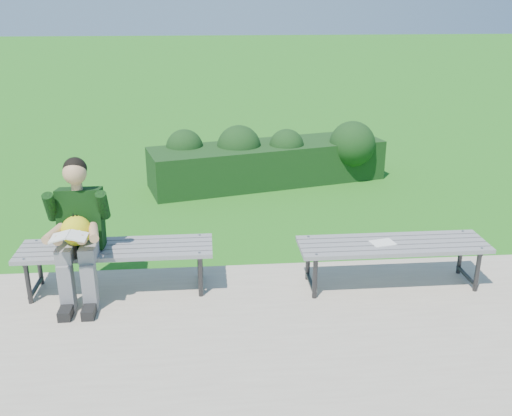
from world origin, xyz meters
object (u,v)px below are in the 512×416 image
Objects in this scene: seated_boy at (78,228)px; bench_right at (393,248)px; bench_left at (116,252)px; paper_sheet at (383,243)px; hedge at (271,158)px.

bench_right is at bearing -0.63° from seated_boy.
paper_sheet is at bearing -2.96° from bench_left.
bench_left is 1.00× the size of bench_right.
bench_right is 1.37× the size of seated_boy.
seated_boy is at bearing 179.37° from bench_right.
bench_right is (2.62, -0.13, 0.00)m from bench_left.
seated_boy reaches higher than paper_sheet.
hedge is 2.78× the size of seated_boy.
hedge is 2.03× the size of bench_right.
bench_left is at bearing -118.99° from hedge.
seated_boy is at bearing 179.35° from paper_sheet.
hedge is 14.70× the size of paper_sheet.
hedge is at bearing 57.96° from seated_boy.
bench_right is 2.93m from seated_boy.
bench_left is at bearing 177.04° from paper_sheet.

